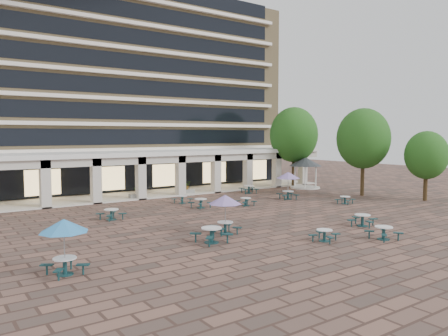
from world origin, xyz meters
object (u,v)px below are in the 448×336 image
(picnic_table_0, at_px, (211,234))
(picnic_table_1, at_px, (324,234))
(planter_left, at_px, (137,194))
(picnic_table_2, at_px, (384,232))
(planter_right, at_px, (187,189))
(gazebo, at_px, (305,165))

(picnic_table_0, relative_size, picnic_table_1, 1.11)
(planter_left, bearing_deg, picnic_table_2, -77.69)
(planter_left, relative_size, planter_right, 1.00)
(picnic_table_0, height_order, picnic_table_1, picnic_table_0)
(picnic_table_1, distance_m, planter_left, 21.47)
(planter_right, bearing_deg, picnic_table_1, -99.17)
(picnic_table_0, height_order, planter_left, planter_left)
(picnic_table_2, distance_m, planter_left, 23.60)
(picnic_table_1, xyz_separation_m, planter_left, (-1.94, 21.38, 0.09))
(picnic_table_0, bearing_deg, picnic_table_1, -35.95)
(picnic_table_1, height_order, planter_right, planter_right)
(picnic_table_0, height_order, gazebo, gazebo)
(picnic_table_1, xyz_separation_m, planter_right, (3.45, 21.38, 0.16))
(gazebo, bearing_deg, planter_left, 170.39)
(gazebo, bearing_deg, picnic_table_1, -133.09)
(picnic_table_0, height_order, planter_right, planter_right)
(gazebo, height_order, planter_left, gazebo)
(picnic_table_0, xyz_separation_m, picnic_table_1, (5.43, -3.38, -0.11))
(planter_right, bearing_deg, planter_left, 180.00)
(gazebo, bearing_deg, picnic_table_0, -146.59)
(picnic_table_0, xyz_separation_m, gazebo, (22.43, 14.79, 2.08))
(picnic_table_1, height_order, picnic_table_2, picnic_table_2)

